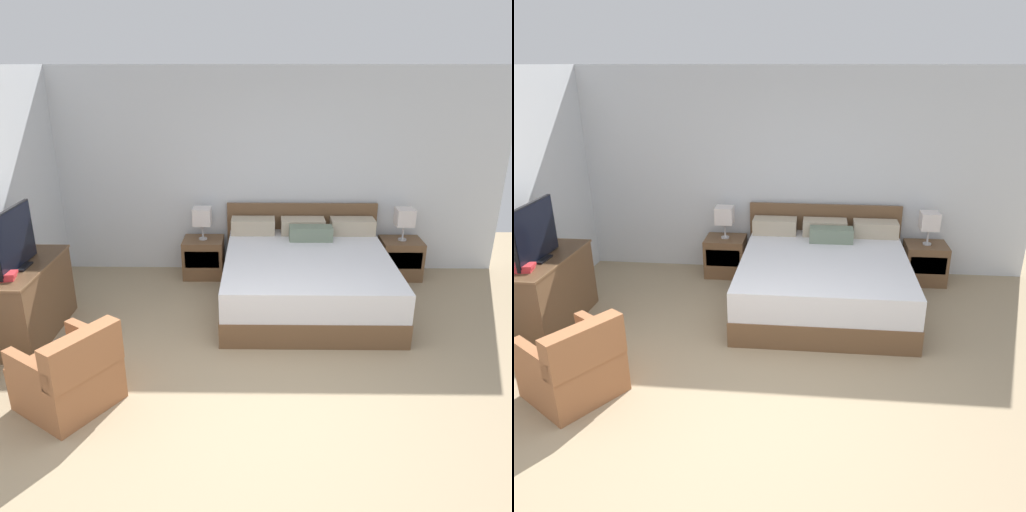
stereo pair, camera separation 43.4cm
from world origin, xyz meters
The scene contains 12 objects.
ground_plane centered at (0.00, 0.00, 0.00)m, with size 9.86×9.86×0.00m, color #998466.
wall_back centered at (0.00, 3.32, 1.36)m, with size 6.56×0.06×2.71m, color silver.
bed centered at (0.59, 2.23, 0.33)m, with size 2.03×2.14×0.97m.
nightstand_left centered at (-0.74, 3.00, 0.26)m, with size 0.53×0.45×0.52m.
nightstand_right centered at (1.92, 3.00, 0.26)m, with size 0.53×0.45×0.52m.
table_lamp_left centered at (-0.74, 3.00, 0.84)m, with size 0.23×0.23×0.43m.
table_lamp_right centered at (1.92, 3.00, 0.84)m, with size 0.23×0.23×0.43m.
dresser centered at (-2.40, 1.40, 0.41)m, with size 0.52×1.24×0.80m.
tv centered at (-2.40, 1.34, 1.10)m, with size 0.18×0.76×0.62m.
book_red_cover centered at (-2.41, 1.04, 0.82)m, with size 0.19×0.17×0.04m, color #B7282D.
book_blue_cover centered at (-2.40, 1.04, 0.85)m, with size 0.20×0.14×0.03m, color #B7282D.
armchair_by_window centered at (-1.55, 0.21, 0.28)m, with size 0.95×0.95×0.76m.
Camera 2 is at (0.48, -3.26, 2.73)m, focal length 35.00 mm.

